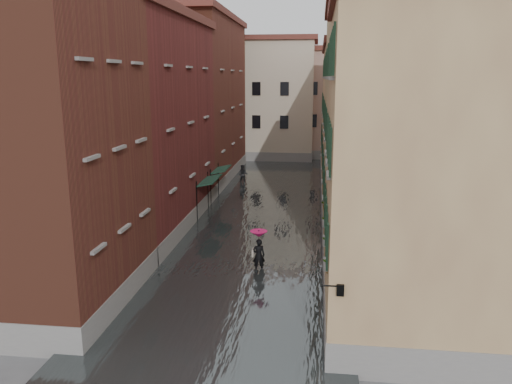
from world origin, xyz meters
The scene contains 16 objects.
ground centered at (0.00, 0.00, 0.00)m, with size 120.00×120.00×0.00m, color #515153.
floodwater centered at (0.00, 13.00, 0.10)m, with size 10.00×60.00×0.20m, color #3E4444.
building_left_near centered at (-7.00, -2.00, 6.50)m, with size 6.00×8.00×13.00m, color brown.
building_left_mid centered at (-7.00, 9.00, 6.25)m, with size 6.00×14.00×12.50m, color maroon.
building_left_far centered at (-7.00, 24.00, 7.00)m, with size 6.00×16.00×14.00m, color brown.
building_right_near centered at (7.00, -2.00, 5.75)m, with size 6.00×8.00×11.50m, color #98734E.
building_right_mid centered at (7.00, 9.00, 6.50)m, with size 6.00×14.00×13.00m, color tan.
building_right_far centered at (7.00, 24.00, 5.75)m, with size 6.00×16.00×11.50m, color #98734E.
building_end_cream centered at (-3.00, 38.00, 6.50)m, with size 12.00×9.00×13.00m, color beige.
building_end_pink centered at (6.00, 40.00, 6.00)m, with size 10.00×9.00×12.00m, color tan.
awning_near centered at (-3.48, 11.60, 2.48)m, with size 1.09×3.35×2.80m.
awning_far centered at (-3.49, 15.59, 2.46)m, with size 1.09×2.90×2.80m.
wall_lantern centered at (4.33, -6.00, 3.01)m, with size 0.71×0.22×0.35m.
window_planters centered at (4.12, -0.72, 3.51)m, with size 0.59×8.64×0.84m.
pedestrian_main centered at (0.89, 2.44, 1.20)m, with size 0.86×0.86×2.06m.
pedestrian_far centered at (-2.83, 22.35, 0.86)m, with size 0.84×0.65×1.72m, color black.
Camera 1 is at (3.53, -20.11, 9.22)m, focal length 35.00 mm.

